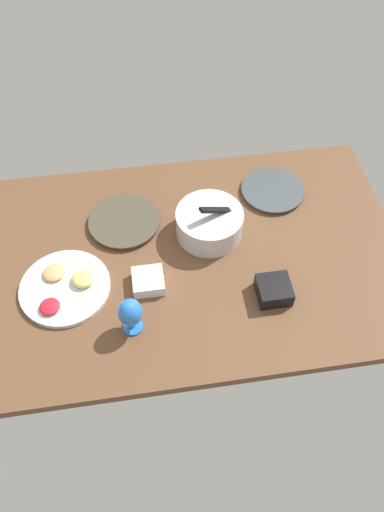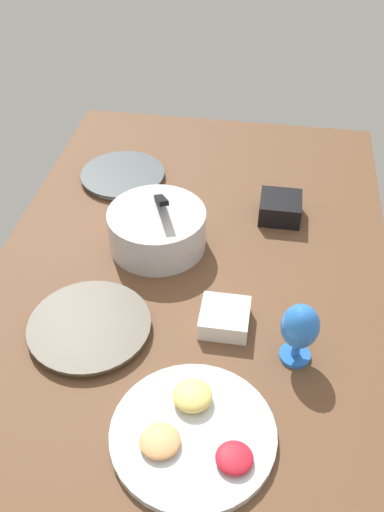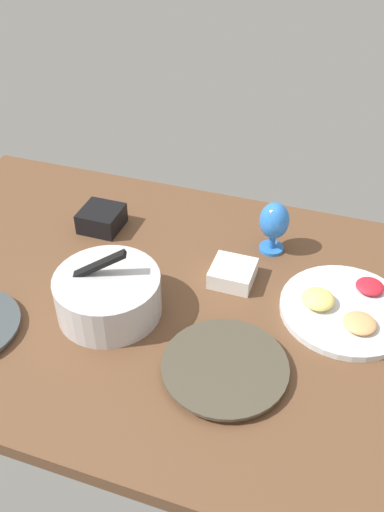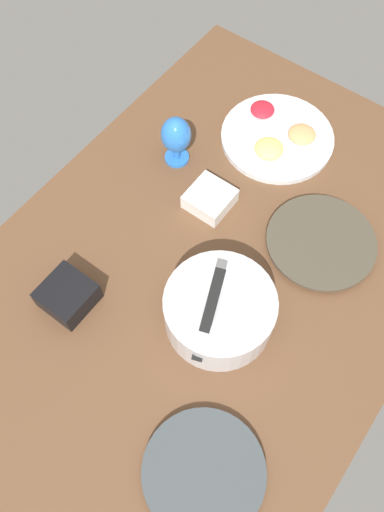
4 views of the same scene
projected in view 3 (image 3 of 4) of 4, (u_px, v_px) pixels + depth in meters
The scene contains 7 objects.
ground_plane at pixel (151, 297), 146.06cm from camera, with size 160.00×104.00×4.00cm, color brown.
dinner_plate_left at pixel (225, 368), 122.94cm from camera, with size 28.78×28.78×2.34cm.
mixing_bowl at pixel (108, 293), 135.29cm from camera, with size 27.15×26.28×17.80cm.
fruit_platter at pixel (345, 308), 137.76cm from camera, with size 33.08×33.08×5.26cm.
hurricane_glass_blue at pixel (274, 223), 152.88cm from camera, with size 8.39×8.39×15.67cm.
square_bowl_white at pixel (233, 273), 146.57cm from camera, with size 11.36×11.36×4.78cm.
square_bowl_black at pixel (102, 218), 165.28cm from camera, with size 11.81×11.81×6.36cm.
Camera 3 is at (-44.94, 98.19, 97.52)cm, focal length 38.49 mm.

